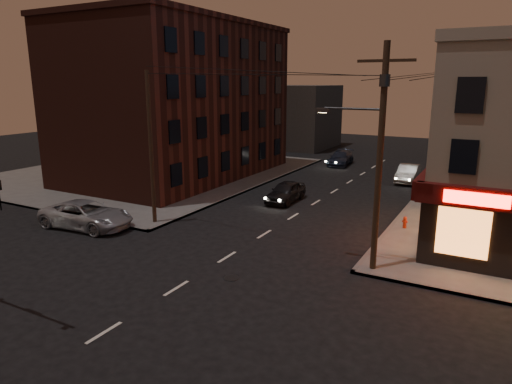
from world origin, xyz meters
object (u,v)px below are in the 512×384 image
Objects in this scene: suv_cross at (86,215)px; sedan_far at (341,158)px; sedan_mid at (408,173)px; sedan_near at (286,192)px; fire_hydrant at (405,222)px.

sedan_far is (6.48, 27.54, -0.08)m from suv_cross.
sedan_mid is 9.37m from sedan_far.
suv_cross is 13.66m from sedan_near.
sedan_near is 0.88× the size of sedan_far.
sedan_far is at bearing 118.42° from fire_hydrant.
suv_cross is at bearing -108.59° from sedan_far.
sedan_near is at bearing -120.91° from sedan_mid.
fire_hydrant is at bearing -80.85° from sedan_mid.
fire_hydrant is (10.26, -18.97, -0.18)m from sedan_far.
sedan_mid reaches higher than sedan_near.
fire_hydrant is at bearing -17.28° from sedan_near.
sedan_near is at bearing -90.62° from sedan_far.
suv_cross is 8.13× the size of fire_hydrant.
fire_hydrant is at bearing -66.92° from sedan_far.
fire_hydrant is (16.75, 8.57, -0.26)m from suv_cross.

